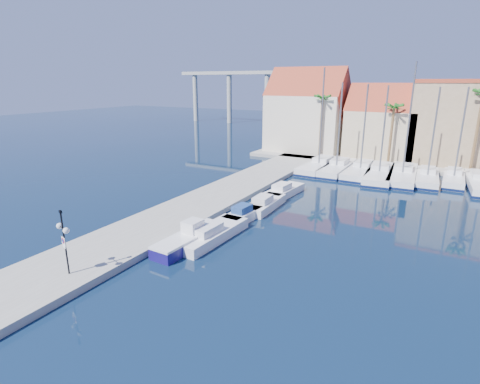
# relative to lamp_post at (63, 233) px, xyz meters

# --- Properties ---
(ground) EXTENTS (260.00, 260.00, 0.00)m
(ground) POSITION_rel_lamp_post_xyz_m (7.83, 0.76, -3.18)
(ground) COLOR black
(ground) RESTS_ON ground
(quay_west) EXTENTS (6.00, 77.00, 0.50)m
(quay_west) POSITION_rel_lamp_post_xyz_m (-1.17, 14.26, -2.93)
(quay_west) COLOR gray
(quay_west) RESTS_ON ground
(shore_north) EXTENTS (54.00, 16.00, 0.50)m
(shore_north) POSITION_rel_lamp_post_xyz_m (17.83, 48.76, -2.93)
(shore_north) COLOR gray
(shore_north) RESTS_ON ground
(lamp_post) EXTENTS (1.35, 0.65, 4.08)m
(lamp_post) POSITION_rel_lamp_post_xyz_m (0.00, 0.00, 0.00)
(lamp_post) COLOR black
(lamp_post) RESTS_ON quay_west
(fishing_boat) EXTENTS (2.03, 5.38, 1.86)m
(fishing_boat) POSITION_rel_lamp_post_xyz_m (3.26, 7.23, -2.56)
(fishing_boat) COLOR #17105E
(fishing_boat) RESTS_ON ground
(motorboat_west_0) EXTENTS (2.62, 7.29, 1.40)m
(motorboat_west_0) POSITION_rel_lamp_post_xyz_m (4.02, 9.40, -2.67)
(motorboat_west_0) COLOR white
(motorboat_west_0) RESTS_ON ground
(motorboat_west_1) EXTENTS (1.99, 5.18, 1.40)m
(motorboat_west_1) POSITION_rel_lamp_post_xyz_m (4.16, 14.59, -2.67)
(motorboat_west_1) COLOR white
(motorboat_west_1) RESTS_ON ground
(motorboat_west_2) EXTENTS (2.00, 5.96, 1.40)m
(motorboat_west_2) POSITION_rel_lamp_post_xyz_m (4.50, 17.95, -2.67)
(motorboat_west_2) COLOR white
(motorboat_west_2) RESTS_ON ground
(motorboat_west_3) EXTENTS (2.45, 6.09, 1.40)m
(motorboat_west_3) POSITION_rel_lamp_post_xyz_m (4.35, 22.97, -2.67)
(motorboat_west_3) COLOR white
(motorboat_west_3) RESTS_ON ground
(sailboat_0) EXTENTS (3.52, 11.31, 13.40)m
(sailboat_0) POSITION_rel_lamp_post_xyz_m (3.93, 36.82, -2.60)
(sailboat_0) COLOR white
(sailboat_0) RESTS_ON ground
(sailboat_1) EXTENTS (2.85, 10.76, 11.56)m
(sailboat_1) POSITION_rel_lamp_post_xyz_m (6.36, 36.64, -2.61)
(sailboat_1) COLOR white
(sailboat_1) RESTS_ON ground
(sailboat_2) EXTENTS (3.08, 10.81, 11.41)m
(sailboat_2) POSITION_rel_lamp_post_xyz_m (9.49, 36.65, -2.61)
(sailboat_2) COLOR white
(sailboat_2) RESTS_ON ground
(sailboat_3) EXTENTS (4.01, 11.81, 11.25)m
(sailboat_3) POSITION_rel_lamp_post_xyz_m (11.87, 35.97, -2.62)
(sailboat_3) COLOR white
(sailboat_3) RESTS_ON ground
(sailboat_4) EXTENTS (3.72, 11.88, 13.88)m
(sailboat_4) POSITION_rel_lamp_post_xyz_m (14.48, 36.76, -2.60)
(sailboat_4) COLOR white
(sailboat_4) RESTS_ON ground
(sailboat_5) EXTENTS (2.97, 9.41, 11.11)m
(sailboat_5) POSITION_rel_lamp_post_xyz_m (17.25, 36.71, -2.60)
(sailboat_5) COLOR white
(sailboat_5) RESTS_ON ground
(sailboat_6) EXTENTS (2.30, 8.62, 11.13)m
(sailboat_6) POSITION_rel_lamp_post_xyz_m (20.05, 37.69, -2.59)
(sailboat_6) COLOR white
(sailboat_6) RESTS_ON ground
(building_0) EXTENTS (12.30, 9.00, 13.50)m
(building_0) POSITION_rel_lamp_post_xyz_m (-2.17, 47.76, 3.35)
(building_0) COLOR beige
(building_0) RESTS_ON shore_north
(building_1) EXTENTS (10.30, 8.00, 11.00)m
(building_1) POSITION_rel_lamp_post_xyz_m (9.83, 47.76, 2.12)
(building_1) COLOR #C3B28A
(building_1) RESTS_ON shore_north
(building_2) EXTENTS (14.20, 10.20, 11.50)m
(building_2) POSITION_rel_lamp_post_xyz_m (20.83, 48.76, 3.08)
(building_2) COLOR #9A825F
(building_2) RESTS_ON shore_north
(palm_0) EXTENTS (2.60, 2.60, 10.15)m
(palm_0) POSITION_rel_lamp_post_xyz_m (1.83, 42.76, 5.90)
(palm_0) COLOR brown
(palm_0) RESTS_ON shore_north
(palm_1) EXTENTS (2.60, 2.60, 9.15)m
(palm_1) POSITION_rel_lamp_post_xyz_m (11.83, 42.76, 4.96)
(palm_1) COLOR brown
(palm_1) RESTS_ON shore_north
(viaduct) EXTENTS (48.00, 2.20, 14.45)m
(viaduct) POSITION_rel_lamp_post_xyz_m (-31.24, 82.76, 7.07)
(viaduct) COLOR #9E9E99
(viaduct) RESTS_ON ground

